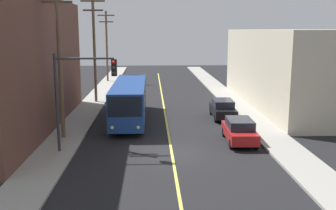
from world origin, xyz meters
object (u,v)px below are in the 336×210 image
object	(u,v)px
parked_car_red	(239,130)
parked_car_black	(223,109)
utility_pole_mid	(94,44)
city_bus	(130,99)
utility_pole_far	(107,43)
traffic_signal_left_corner	(82,84)
utility_pole_near	(59,53)

from	to	relation	value
parked_car_red	parked_car_black	world-z (taller)	same
parked_car_red	utility_pole_mid	size ratio (longest dim) A/B	0.41
city_bus	utility_pole_mid	xyz separation A→B (m)	(-3.94, 8.30, 4.23)
city_bus	utility_pole_far	xyz separation A→B (m)	(-4.50, 24.99, 3.79)
parked_car_black	utility_pole_far	distance (m)	27.87
parked_car_red	utility_pole_far	distance (m)	34.45
city_bus	parked_car_red	world-z (taller)	city_bus
city_bus	parked_car_red	bearing A→B (deg)	-41.56
parked_car_red	traffic_signal_left_corner	xyz separation A→B (m)	(-10.11, -1.92, 3.46)
traffic_signal_left_corner	utility_pole_mid	bearing A→B (deg)	95.26
utility_pole_mid	utility_pole_far	xyz separation A→B (m)	(-0.56, 16.69, -0.44)
utility_pole_near	utility_pole_mid	bearing A→B (deg)	88.37
utility_pole_far	traffic_signal_left_corner	xyz separation A→B (m)	(2.13, -33.77, -1.30)
parked_car_black	utility_pole_far	xyz separation A→B (m)	(-12.44, 24.47, 4.76)
city_bus	parked_car_red	distance (m)	10.39
utility_pole_near	traffic_signal_left_corner	world-z (taller)	utility_pole_near
utility_pole_near	utility_pole_far	size ratio (longest dim) A/B	1.08
utility_pole_mid	utility_pole_far	bearing A→B (deg)	91.93
utility_pole_near	utility_pole_far	bearing A→B (deg)	90.32
city_bus	utility_pole_mid	distance (m)	10.11
parked_car_red	traffic_signal_left_corner	bearing A→B (deg)	-169.23
parked_car_red	traffic_signal_left_corner	world-z (taller)	traffic_signal_left_corner
utility_pole_near	traffic_signal_left_corner	xyz separation A→B (m)	(1.97, -3.25, -1.69)
parked_car_red	utility_pole_mid	bearing A→B (deg)	127.61
parked_car_red	utility_pole_far	xyz separation A→B (m)	(-12.24, 31.85, 4.76)
parked_car_red	parked_car_black	bearing A→B (deg)	88.44
parked_car_red	utility_pole_mid	xyz separation A→B (m)	(-11.68, 15.16, 5.20)
parked_car_black	traffic_signal_left_corner	world-z (taller)	traffic_signal_left_corner
city_bus	traffic_signal_left_corner	size ratio (longest dim) A/B	2.03
city_bus	parked_car_black	size ratio (longest dim) A/B	2.74
utility_pole_near	utility_pole_far	xyz separation A→B (m)	(-0.17, 30.52, -0.39)
parked_car_red	parked_car_black	size ratio (longest dim) A/B	1.00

